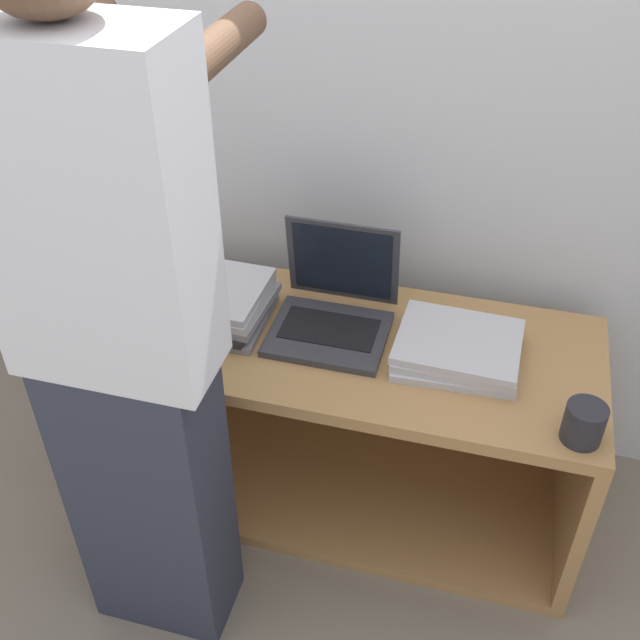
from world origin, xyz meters
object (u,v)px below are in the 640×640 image
laptop_stack_left (209,302)px  person (122,344)px  laptop_open (333,310)px  mug (584,423)px  laptop_stack_right (457,348)px

laptop_stack_left → person: person is taller
person → laptop_stack_left: bearing=93.4°
laptop_stack_left → person: (0.03, -0.48, 0.24)m
laptop_open → mug: (0.64, -0.26, -0.01)m
laptop_open → laptop_stack_right: 0.34m
laptop_stack_left → person: bearing=-86.6°
laptop_stack_left → person: 0.54m
laptop_stack_right → mug: 0.37m
laptop_open → mug: size_ratio=3.20×
person → laptop_open: bearing=60.0°
laptop_open → mug: 0.69m
person → mug: 1.02m
laptop_stack_left → laptop_open: bearing=8.4°
laptop_stack_right → mug: mug is taller
laptop_open → person: (-0.31, -0.53, 0.24)m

